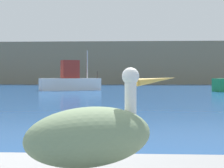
% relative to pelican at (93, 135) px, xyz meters
% --- Properties ---
extents(hillside_backdrop, '(140.00, 17.00, 6.96)m').
position_rel_pelican_xyz_m(hillside_backdrop, '(-0.96, 66.29, 2.50)').
color(hillside_backdrop, '#7F755B').
rests_on(hillside_backdrop, ground).
extents(pelican, '(1.21, 1.05, 0.85)m').
position_rel_pelican_xyz_m(pelican, '(0.00, 0.00, 0.00)').
color(pelican, gray).
rests_on(pelican, pier_dock).
extents(fishing_boat_white, '(5.98, 3.89, 3.89)m').
position_rel_pelican_xyz_m(fishing_boat_white, '(-5.73, 33.45, -0.05)').
color(fishing_boat_white, white).
rests_on(fishing_boat_white, ground).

